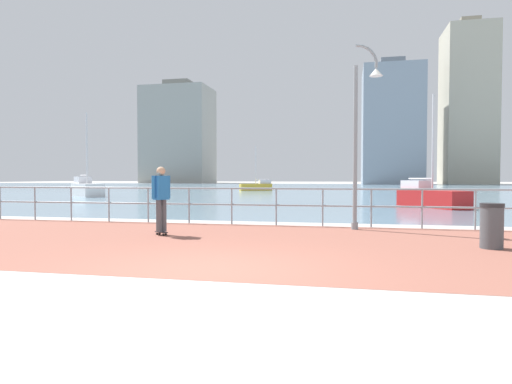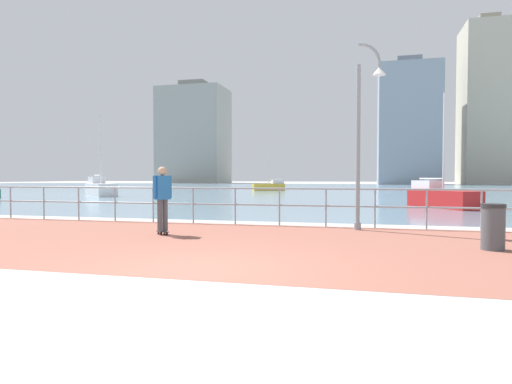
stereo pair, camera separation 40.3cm
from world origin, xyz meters
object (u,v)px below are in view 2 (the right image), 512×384
Objects in this scene: lamppost at (364,127)px; sailboat_teal at (100,188)px; trash_bin at (493,227)px; sailboat_navy at (441,197)px; sailboat_ivory at (270,186)px; skateboarder at (162,194)px.

sailboat_teal is (-20.28, 18.06, -2.23)m from lamppost.
sailboat_teal reaches higher than trash_bin.
sailboat_teal is 1.17× the size of sailboat_navy.
sailboat_ivory is at bearing 59.96° from sailboat_teal.
skateboarder is at bearing -81.81° from sailboat_ivory.
sailboat_ivory is (-13.93, 25.00, -0.05)m from sailboat_navy.
skateboarder is 0.31× the size of sailboat_navy.
lamppost reaches higher than trash_bin.
lamppost is at bearing -73.64° from sailboat_ivory.
sailboat_navy is at bearing -18.14° from sailboat_teal.
sailboat_teal is at bearing 137.55° from trash_bin.
sailboat_navy reaches higher than sailboat_ivory.
sailboat_teal is (-22.81, 20.86, 0.15)m from trash_bin.
sailboat_navy is 28.62m from sailboat_ivory.
lamppost is 2.98× the size of skateboarder.
trash_bin is at bearing -42.45° from sailboat_teal.
sailboat_ivory reaches higher than trash_bin.
trash_bin is 0.19× the size of sailboat_ivory.
sailboat_teal is at bearing 127.03° from skateboarder.
skateboarder is at bearing -155.37° from lamppost.
lamppost is 1.04× the size of sailboat_ivory.
skateboarder is 37.90m from sailboat_ivory.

